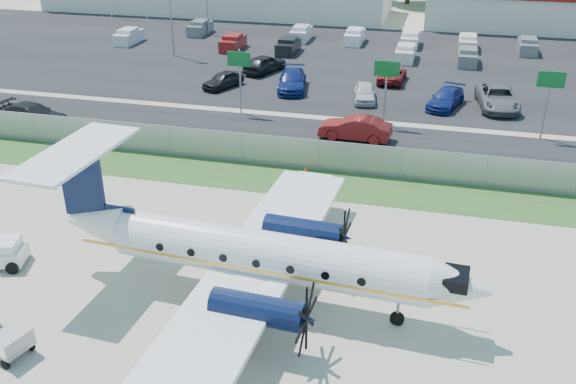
# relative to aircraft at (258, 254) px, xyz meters

# --- Properties ---
(ground) EXTENTS (170.00, 170.00, 0.00)m
(ground) POSITION_rel_aircraft_xyz_m (-0.21, -0.01, -2.30)
(ground) COLOR #B4AD98
(ground) RESTS_ON ground
(grass_verge) EXTENTS (170.00, 4.00, 0.02)m
(grass_verge) POSITION_rel_aircraft_xyz_m (-0.21, 11.99, -2.30)
(grass_verge) COLOR #2D561E
(grass_verge) RESTS_ON ground
(access_road) EXTENTS (170.00, 8.00, 0.02)m
(access_road) POSITION_rel_aircraft_xyz_m (-0.21, 18.99, -2.29)
(access_road) COLOR black
(access_road) RESTS_ON ground
(parking_lot) EXTENTS (170.00, 32.00, 0.02)m
(parking_lot) POSITION_rel_aircraft_xyz_m (-0.21, 39.99, -2.29)
(parking_lot) COLOR black
(parking_lot) RESTS_ON ground
(perimeter_fence) EXTENTS (120.00, 0.06, 1.99)m
(perimeter_fence) POSITION_rel_aircraft_xyz_m (-0.21, 13.99, -1.30)
(perimeter_fence) COLOR gray
(perimeter_fence) RESTS_ON ground
(sign_left) EXTENTS (1.80, 0.26, 5.00)m
(sign_left) POSITION_rel_aircraft_xyz_m (-8.21, 22.90, 1.31)
(sign_left) COLOR gray
(sign_left) RESTS_ON ground
(sign_mid) EXTENTS (1.80, 0.26, 5.00)m
(sign_mid) POSITION_rel_aircraft_xyz_m (2.79, 22.90, 1.31)
(sign_mid) COLOR gray
(sign_mid) RESTS_ON ground
(sign_right) EXTENTS (1.80, 0.26, 5.00)m
(sign_right) POSITION_rel_aircraft_xyz_m (13.79, 22.90, 1.31)
(sign_right) COLOR gray
(sign_right) RESTS_ON ground
(light_pole_nw) EXTENTS (0.90, 0.35, 9.09)m
(light_pole_nw) POSITION_rel_aircraft_xyz_m (-20.21, 37.99, 2.93)
(light_pole_nw) COLOR gray
(light_pole_nw) RESTS_ON ground
(tree_line) EXTENTS (112.00, 6.00, 14.00)m
(tree_line) POSITION_rel_aircraft_xyz_m (-0.21, 73.99, -2.30)
(tree_line) COLOR #27611C
(tree_line) RESTS_ON ground
(aircraft) EXTENTS (19.29, 19.02, 5.97)m
(aircraft) POSITION_rel_aircraft_xyz_m (0.00, 0.00, 0.00)
(aircraft) COLOR white
(aircraft) RESTS_ON ground
(pushback_tug) EXTENTS (2.77, 2.33, 1.33)m
(pushback_tug) POSITION_rel_aircraft_xyz_m (-12.60, -0.35, -1.67)
(pushback_tug) COLOR white
(pushback_tug) RESTS_ON ground
(baggage_cart_far) EXTENTS (2.44, 1.84, 1.14)m
(baggage_cart_far) POSITION_rel_aircraft_xyz_m (-8.56, -5.77, -1.78)
(baggage_cart_far) COLOR gray
(baggage_cart_far) RESTS_ON ground
(cone_starboard_wing) EXTENTS (0.39, 0.39, 0.55)m
(cone_starboard_wing) POSITION_rel_aircraft_xyz_m (-0.86, 13.04, -2.04)
(cone_starboard_wing) COLOR #FF5908
(cone_starboard_wing) RESTS_ON ground
(road_car_west) EXTENTS (5.93, 3.21, 1.63)m
(road_car_west) POSITION_rel_aircraft_xyz_m (-22.12, 16.64, -2.30)
(road_car_west) COLOR black
(road_car_west) RESTS_ON ground
(road_car_mid) EXTENTS (5.11, 2.10, 1.65)m
(road_car_mid) POSITION_rel_aircraft_xyz_m (1.17, 19.69, -2.30)
(road_car_mid) COLOR maroon
(road_car_mid) RESTS_ON ground
(parked_car_a) EXTENTS (3.17, 4.45, 1.41)m
(parked_car_a) POSITION_rel_aircraft_xyz_m (-11.75, 28.95, -2.30)
(parked_car_a) COLOR black
(parked_car_a) RESTS_ON ground
(parked_car_b) EXTENTS (3.23, 5.90, 1.62)m
(parked_car_b) POSITION_rel_aircraft_xyz_m (-5.81, 29.80, -2.30)
(parked_car_b) COLOR navy
(parked_car_b) RESTS_ON ground
(parked_car_c) EXTENTS (2.33, 4.40, 1.43)m
(parked_car_c) POSITION_rel_aircraft_xyz_m (0.65, 28.29, -2.30)
(parked_car_c) COLOR silver
(parked_car_c) RESTS_ON ground
(parked_car_d) EXTENTS (3.27, 5.29, 1.43)m
(parked_car_d) POSITION_rel_aircraft_xyz_m (7.10, 28.32, -2.30)
(parked_car_d) COLOR navy
(parked_car_d) RESTS_ON ground
(parked_car_e) EXTENTS (3.55, 6.44, 1.71)m
(parked_car_e) POSITION_rel_aircraft_xyz_m (11.05, 29.14, -2.30)
(parked_car_e) COLOR #595B5E
(parked_car_e) RESTS_ON ground
(parked_car_f) EXTENTS (3.59, 5.27, 1.67)m
(parked_car_f) POSITION_rel_aircraft_xyz_m (-9.59, 34.48, -2.30)
(parked_car_f) COLOR black
(parked_car_f) RESTS_ON ground
(parked_car_g) EXTENTS (2.38, 4.81, 1.31)m
(parked_car_g) POSITION_rel_aircraft_xyz_m (2.27, 34.26, -2.30)
(parked_car_g) COLOR maroon
(parked_car_g) RESTS_ON ground
(far_parking_rows) EXTENTS (56.00, 10.00, 1.60)m
(far_parking_rows) POSITION_rel_aircraft_xyz_m (-0.21, 44.99, -2.30)
(far_parking_rows) COLOR gray
(far_parking_rows) RESTS_ON ground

